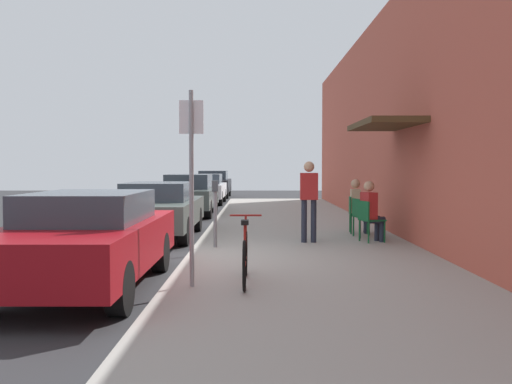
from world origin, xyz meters
TOP-DOWN VIEW (x-y plane):
  - ground_plane at (0.00, 0.00)m, footprint 60.00×60.00m
  - sidewalk_slab at (2.25, 2.00)m, footprint 4.50×32.00m
  - building_facade at (4.65, 2.00)m, footprint 1.40×32.00m
  - parked_car_0 at (-1.10, -2.02)m, footprint 1.80×4.40m
  - parked_car_1 at (-1.10, 3.68)m, footprint 1.80×4.40m
  - parked_car_2 at (-1.10, 9.91)m, footprint 1.80×4.40m
  - parked_car_3 at (-1.10, 16.00)m, footprint 1.80×4.40m
  - parked_car_4 at (-1.10, 21.34)m, footprint 1.80×4.40m
  - parking_meter at (0.45, 1.27)m, footprint 0.12×0.10m
  - street_sign at (0.40, -2.35)m, footprint 0.32×0.06m
  - bicycle_0 at (1.11, -2.16)m, footprint 0.46×1.71m
  - cafe_chair_0 at (3.63, 2.04)m, footprint 0.56×0.56m
  - seated_patron_0 at (3.69, 2.06)m, footprint 0.51×0.47m
  - cafe_chair_1 at (3.63, 2.86)m, footprint 0.52×0.52m
  - cafe_chair_2 at (3.63, 3.63)m, footprint 0.48×0.48m
  - seated_patron_2 at (3.69, 3.63)m, footprint 0.45×0.39m
  - pedestrian_standing at (2.36, 1.98)m, footprint 0.36×0.22m

SIDE VIEW (x-z plane):
  - ground_plane at x=0.00m, z-range 0.00..0.00m
  - sidewalk_slab at x=2.25m, z-range 0.00..0.12m
  - bicycle_0 at x=1.11m, z-range 0.03..0.93m
  - cafe_chair_0 at x=3.63m, z-range 0.19..1.06m
  - cafe_chair_1 at x=3.63m, z-range 0.19..1.06m
  - cafe_chair_2 at x=3.63m, z-range 0.19..1.06m
  - parked_car_1 at x=-1.10m, z-range 0.04..1.36m
  - parked_car_3 at x=-1.10m, z-range 0.03..1.39m
  - parked_car_0 at x=-1.10m, z-range 0.04..1.39m
  - parked_car_2 at x=-1.10m, z-range 0.02..1.46m
  - parked_car_4 at x=-1.10m, z-range 0.02..1.49m
  - seated_patron_0 at x=3.69m, z-range 0.17..1.46m
  - seated_patron_2 at x=3.69m, z-range 0.17..1.46m
  - parking_meter at x=0.45m, z-range 0.23..1.55m
  - pedestrian_standing at x=2.36m, z-range 0.27..1.97m
  - street_sign at x=0.40m, z-range 0.34..2.94m
  - building_facade at x=4.65m, z-range 0.00..5.76m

